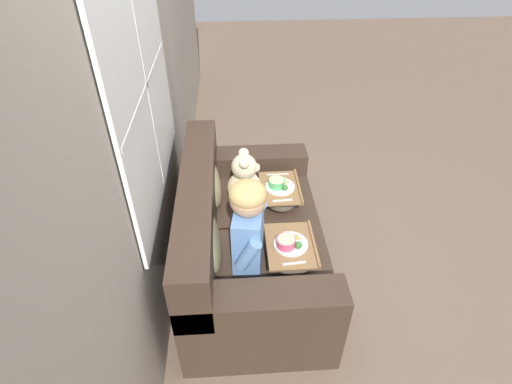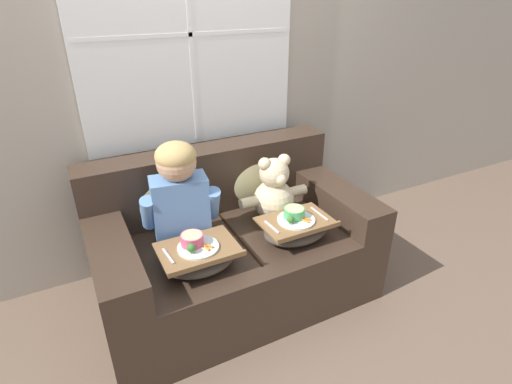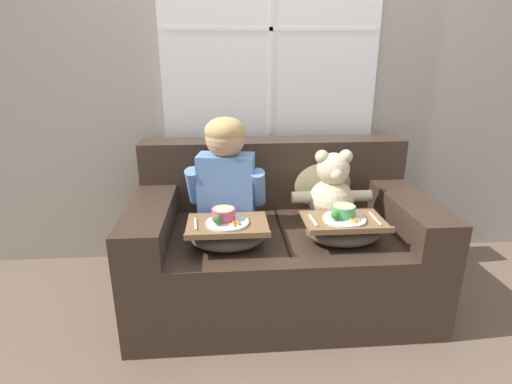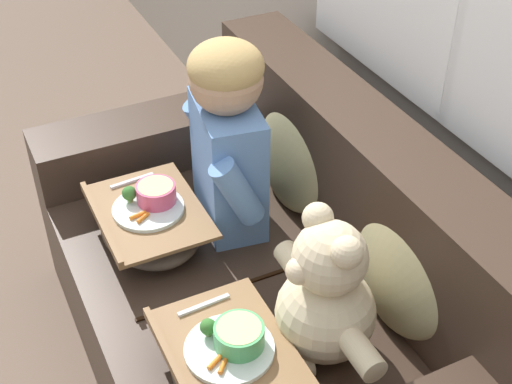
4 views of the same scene
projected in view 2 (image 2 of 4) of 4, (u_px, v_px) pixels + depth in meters
The scene contains 9 objects.
ground_plane at pixel (236, 292), 2.62m from camera, with size 14.00×14.00×0.00m, color brown.
wall_back_with_window at pixel (190, 71), 2.50m from camera, with size 8.00×0.08×2.60m.
couch at pixel (231, 246), 2.52m from camera, with size 1.63×0.96×0.88m.
throw_pillow_behind_child at pixel (169, 195), 2.42m from camera, with size 0.41×0.20×0.43m.
throw_pillow_behind_teddy at pixel (256, 176), 2.66m from camera, with size 0.39×0.19×0.40m.
child_figure at pixel (179, 190), 2.17m from camera, with size 0.45×0.24×0.61m.
teddy_bear at pixel (274, 193), 2.48m from camera, with size 0.46×0.32×0.43m.
lap_tray_child at pixel (199, 256), 2.08m from camera, with size 0.41×0.31×0.19m.
lap_tray_teddy at pixel (296, 228), 2.33m from camera, with size 0.41×0.29×0.19m.
Camera 2 is at (-0.81, -1.86, 1.78)m, focal length 28.00 mm.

